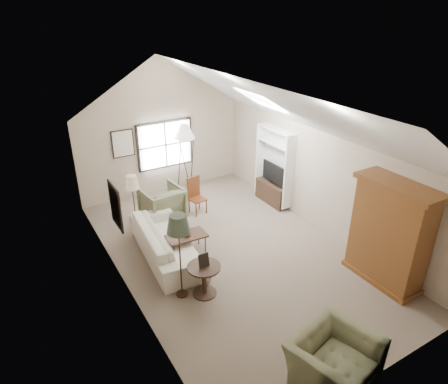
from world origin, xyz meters
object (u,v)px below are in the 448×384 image
armoire (390,234)px  side_table (204,280)px  sofa (167,241)px  coffee_table (187,244)px  armchair_near (334,361)px  side_chair (197,196)px  armchair_far (162,203)px

armoire → side_table: (-3.42, 1.47, -0.77)m
armoire → sofa: size_ratio=0.83×
coffee_table → side_table: (-0.34, -1.48, 0.10)m
coffee_table → armchair_near: bearing=-84.9°
coffee_table → sofa: bearing=164.7°
armoire → coffee_table: armoire is taller
side_chair → sofa: bearing=-143.6°
armchair_near → coffee_table: size_ratio=1.37×
sofa → armchair_near: bearing=-164.4°
armoire → coffee_table: bearing=136.2°
armchair_far → armchair_near: bearing=87.1°
sofa → armchair_far: (0.58, 1.64, 0.07)m
armchair_near → armoire: bearing=12.3°
armchair_far → coffee_table: armchair_far is taller
armchair_near → armchair_far: size_ratio=1.23×
armoire → armchair_near: size_ratio=1.77×
armoire → side_chair: bearing=113.7°
armchair_near → side_chair: side_chair is taller
armchair_near → coffee_table: bearing=81.7°
armchair_near → side_chair: (0.72, 5.83, 0.11)m
side_table → side_chair: size_ratio=0.65×
sofa → side_table: size_ratio=3.99×
side_table → coffee_table: bearing=77.2°
side_chair → armoire: bearing=-73.6°
sofa → coffee_table: size_ratio=2.90×
coffee_table → side_table: size_ratio=1.37×
coffee_table → side_chair: side_chair is taller
armchair_near → coffee_table: armchair_near is taller
sofa → side_table: bearing=-171.4°
sofa → coffee_table: (0.44, -0.12, -0.15)m
armchair_far → coffee_table: (-0.14, -1.76, -0.23)m
side_table → side_chair: (1.43, 3.06, 0.18)m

